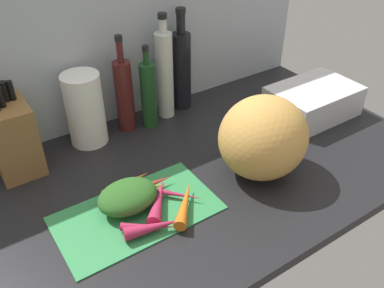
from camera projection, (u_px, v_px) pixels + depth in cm
name	position (u px, v px, depth cm)	size (l,w,h in cm)	color
ground_plane	(147.00, 191.00, 114.84)	(170.00, 80.00, 3.00)	black
wall_back	(77.00, 38.00, 122.79)	(170.00, 3.00, 60.00)	#ADB7C1
cutting_board	(137.00, 212.00, 105.40)	(40.62, 22.58, 0.80)	#338C4C
carrot_0	(159.00, 200.00, 106.08)	(3.55, 3.55, 15.90)	#B2264C
carrot_1	(185.00, 204.00, 105.09)	(3.26, 3.26, 15.75)	orange
carrot_2	(127.00, 184.00, 111.70)	(2.85, 2.85, 14.06)	orange
carrot_3	(171.00, 193.00, 108.95)	(2.31, 2.31, 17.29)	#B2264C
carrot_4	(148.00, 185.00, 111.01)	(2.98, 2.98, 14.40)	red
carrot_5	(149.00, 227.00, 99.46)	(2.03, 2.03, 13.60)	#B2264C
carrot_6	(146.00, 188.00, 110.89)	(2.19, 2.19, 11.35)	orange
carrot_7	(154.00, 227.00, 98.52)	(3.43, 3.43, 14.56)	#B2264C
carrot_8	(149.00, 189.00, 110.34)	(2.10, 2.10, 15.68)	orange
carrot_greens_pile	(128.00, 196.00, 104.80)	(15.60, 12.00, 6.60)	#2D6023
winter_squash	(263.00, 138.00, 112.89)	(24.94, 23.42, 23.22)	gold
knife_block	(12.00, 137.00, 114.69)	(11.60, 15.22, 26.18)	brown
paper_towel_roll	(85.00, 109.00, 125.57)	(11.41, 11.41, 22.75)	white
bottle_0	(124.00, 95.00, 130.98)	(5.65, 5.65, 31.62)	#471919
bottle_1	(148.00, 95.00, 133.07)	(5.01, 5.01, 27.79)	#19421E
bottle_2	(165.00, 74.00, 136.39)	(5.72, 5.72, 35.28)	silver
bottle_3	(181.00, 69.00, 141.97)	(6.54, 6.54, 34.92)	black
dish_rack	(313.00, 101.00, 142.23)	(29.14, 19.98, 10.42)	silver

